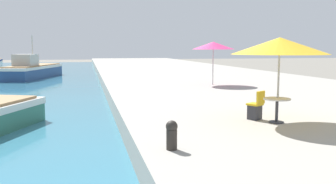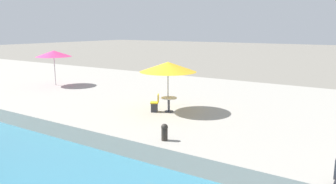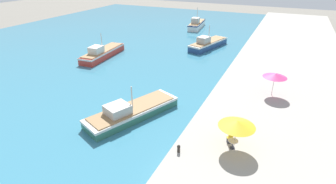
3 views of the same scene
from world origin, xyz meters
name	(u,v)px [view 3 (image 3 of 3)]	position (x,y,z in m)	size (l,w,h in m)	color
water_basin	(101,40)	(-28.00, 37.00, 0.02)	(56.00, 90.00, 0.04)	teal
quay_promenade	(291,63)	(8.00, 37.00, 0.38)	(16.00, 90.00, 0.77)	#A39E93
fishing_boat_near	(131,111)	(-6.06, 13.69, 0.71)	(6.49, 10.30, 3.36)	#33705B
fishing_boat_mid	(102,53)	(-20.52, 27.85, 0.83)	(3.23, 10.06, 3.97)	red
fishing_boat_far	(208,43)	(-6.26, 40.42, 0.86)	(4.97, 9.90, 4.15)	navy
fishing_boat_distant	(197,24)	(-13.63, 55.33, 0.98)	(3.45, 9.50, 4.75)	white
cafe_umbrella_pink	(237,123)	(4.54, 12.13, 3.05)	(2.87, 2.87, 2.54)	#B7B7B7
cafe_umbrella_white	(275,75)	(6.37, 23.41, 3.13)	(2.57, 2.57, 2.59)	#B7B7B7
cafe_table	(233,143)	(4.44, 12.00, 1.30)	(0.80, 0.80, 0.74)	#333338
cafe_chair_left	(229,139)	(4.05, 12.61, 1.09)	(0.57, 0.58, 0.91)	#2D2D33
mooring_bollard	(179,148)	(0.72, 9.76, 1.11)	(0.26, 0.26, 0.65)	#2D2823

